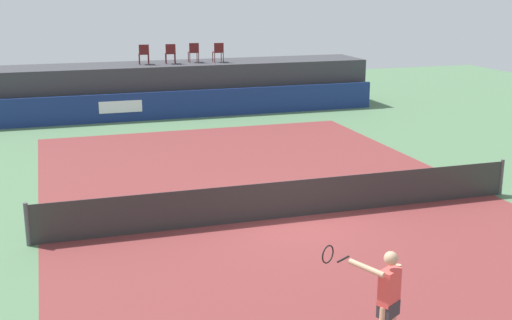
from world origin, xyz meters
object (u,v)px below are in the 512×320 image
at_px(spectator_chair_left, 170,53).
at_px(net_post_near, 27,224).
at_px(spectator_chair_far_left, 144,53).
at_px(spectator_chair_right, 218,51).
at_px(spectator_chair_center, 194,52).
at_px(net_post_far, 501,177).
at_px(tennis_player, 387,301).

relative_size(spectator_chair_left, net_post_near, 0.89).
distance_m(spectator_chair_far_left, spectator_chair_right, 3.37).
height_order(spectator_chair_left, spectator_chair_center, same).
distance_m(spectator_chair_center, spectator_chair_right, 1.12).
height_order(net_post_far, tennis_player, tennis_player).
relative_size(spectator_chair_far_left, net_post_near, 0.89).
bearing_deg(net_post_near, spectator_chair_left, 68.01).
relative_size(spectator_chair_right, tennis_player, 0.50).
xyz_separation_m(spectator_chair_center, tennis_player, (-1.84, -21.77, -1.73)).
distance_m(spectator_chair_center, tennis_player, 21.92).
relative_size(net_post_near, tennis_player, 0.56).
distance_m(spectator_chair_left, spectator_chair_right, 2.20).
height_order(spectator_chair_far_left, net_post_far, spectator_chair_far_left).
bearing_deg(net_post_near, spectator_chair_far_left, 72.06).
relative_size(spectator_chair_far_left, tennis_player, 0.50).
distance_m(spectator_chair_left, tennis_player, 21.62).
xyz_separation_m(spectator_chair_far_left, spectator_chair_center, (2.28, 0.13, 0.00)).
relative_size(spectator_chair_center, net_post_far, 0.89).
distance_m(spectator_chair_far_left, net_post_far, 17.02).
bearing_deg(spectator_chair_left, tennis_player, -91.95).
bearing_deg(spectator_chair_center, net_post_near, -115.20).
height_order(spectator_chair_center, net_post_near, spectator_chair_center).
bearing_deg(net_post_near, tennis_player, -50.75).
bearing_deg(net_post_far, net_post_near, 180.00).
relative_size(spectator_chair_far_left, net_post_far, 0.89).
xyz_separation_m(net_post_far, tennis_player, (-7.07, -6.52, 0.46)).
bearing_deg(spectator_chair_left, spectator_chair_right, -1.16).
bearing_deg(spectator_chair_center, tennis_player, -94.84).
bearing_deg(spectator_chair_center, net_post_far, -71.08).
relative_size(spectator_chair_left, net_post_far, 0.89).
bearing_deg(spectator_chair_far_left, net_post_far, -63.60).
bearing_deg(tennis_player, spectator_chair_left, 88.05).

